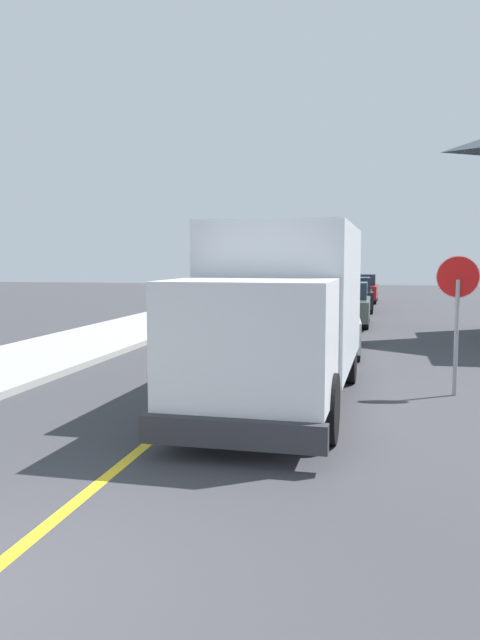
# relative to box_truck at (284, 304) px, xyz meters

# --- Properties ---
(centre_line_yellow) EXTENTS (0.16, 56.00, 0.01)m
(centre_line_yellow) POSITION_rel_box_truck_xyz_m (-1.47, 2.72, -1.76)
(centre_line_yellow) COLOR gold
(centre_line_yellow) RESTS_ON ground
(box_truck) EXTENTS (2.59, 7.24, 3.20)m
(box_truck) POSITION_rel_box_truck_xyz_m (0.00, 0.00, 0.00)
(box_truck) COLOR silver
(box_truck) RESTS_ON ground
(parked_car_near) EXTENTS (2.00, 4.48, 1.67)m
(parked_car_near) POSITION_rel_box_truck_xyz_m (0.31, 6.20, -0.97)
(parked_car_near) COLOR #B7B7BC
(parked_car_near) RESTS_ON ground
(parked_car_mid) EXTENTS (1.82, 4.41, 1.67)m
(parked_car_mid) POSITION_rel_box_truck_xyz_m (0.53, 13.70, -0.97)
(parked_car_mid) COLOR #4C564C
(parked_car_mid) RESTS_ON ground
(parked_car_far) EXTENTS (1.95, 4.46, 1.67)m
(parked_car_far) POSITION_rel_box_truck_xyz_m (0.59, 20.36, -0.97)
(parked_car_far) COLOR black
(parked_car_far) RESTS_ON ground
(parked_car_furthest) EXTENTS (1.91, 4.44, 1.67)m
(parked_car_furthest) POSITION_rel_box_truck_xyz_m (0.85, 26.96, -0.97)
(parked_car_furthest) COLOR maroon
(parked_car_furthest) RESTS_ON ground
(stop_sign) EXTENTS (0.80, 0.10, 2.65)m
(stop_sign) POSITION_rel_box_truck_xyz_m (3.13, 1.13, 0.09)
(stop_sign) COLOR gray
(stop_sign) RESTS_ON ground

